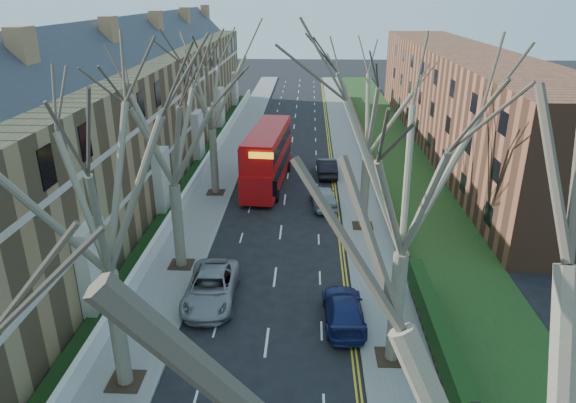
# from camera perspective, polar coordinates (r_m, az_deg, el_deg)

# --- Properties ---
(pavement_left) EXTENTS (3.00, 102.00, 0.12)m
(pavement_left) POSITION_cam_1_polar(r_m,az_deg,el_deg) (52.65, -6.30, 5.27)
(pavement_left) COLOR slate
(pavement_left) RESTS_ON ground
(pavement_right) EXTENTS (3.00, 102.00, 0.12)m
(pavement_right) POSITION_cam_1_polar(r_m,az_deg,el_deg) (52.23, 6.89, 5.11)
(pavement_right) COLOR slate
(pavement_right) RESTS_ON ground
(terrace_left) EXTENTS (9.70, 78.00, 13.60)m
(terrace_left) POSITION_cam_1_polar(r_m,az_deg,el_deg) (45.62, -17.72, 8.83)
(terrace_left) COLOR #94764B
(terrace_left) RESTS_ON ground
(flats_right) EXTENTS (13.97, 54.00, 10.00)m
(flats_right) POSITION_cam_1_polar(r_m,az_deg,el_deg) (56.95, 18.61, 10.66)
(flats_right) COLOR brown
(flats_right) RESTS_ON ground
(front_wall_left) EXTENTS (0.30, 78.00, 1.00)m
(front_wall_left) POSITION_cam_1_polar(r_m,az_deg,el_deg) (45.29, -9.84, 2.99)
(front_wall_left) COLOR white
(front_wall_left) RESTS_ON ground
(grass_verge_right) EXTENTS (6.00, 102.00, 0.06)m
(grass_verge_right) POSITION_cam_1_polar(r_m,az_deg,el_deg) (52.75, 11.79, 5.07)
(grass_verge_right) COLOR #1C3B15
(grass_verge_right) RESTS_ON ground
(tree_left_mid) EXTENTS (10.50, 10.50, 14.71)m
(tree_left_mid) POSITION_cam_1_polar(r_m,az_deg,el_deg) (19.27, -20.78, 3.47)
(tree_left_mid) COLOR brown
(tree_left_mid) RESTS_ON ground
(tree_left_far) EXTENTS (10.15, 10.15, 14.22)m
(tree_left_far) POSITION_cam_1_polar(r_m,az_deg,el_deg) (28.47, -13.19, 9.40)
(tree_left_far) COLOR brown
(tree_left_far) RESTS_ON ground
(tree_left_dist) EXTENTS (10.50, 10.50, 14.71)m
(tree_left_dist) POSITION_cam_1_polar(r_m,az_deg,el_deg) (39.93, -8.76, 13.73)
(tree_left_dist) COLOR brown
(tree_left_dist) RESTS_ON ground
(tree_right_mid) EXTENTS (10.50, 10.50, 14.71)m
(tree_right_mid) POSITION_cam_1_polar(r_m,az_deg,el_deg) (20.02, 13.48, 4.99)
(tree_right_mid) COLOR brown
(tree_right_mid) RESTS_ON ground
(tree_right_far) EXTENTS (10.15, 10.15, 14.22)m
(tree_right_far) POSITION_cam_1_polar(r_m,az_deg,el_deg) (33.56, 9.15, 11.58)
(tree_right_far) COLOR brown
(tree_right_far) RESTS_ON ground
(double_decker_bus) EXTENTS (3.59, 11.60, 4.76)m
(double_decker_bus) POSITION_cam_1_polar(r_m,az_deg,el_deg) (43.27, -2.28, 4.80)
(double_decker_bus) COLOR #BA0D0E
(double_decker_bus) RESTS_ON ground
(car_left_far) EXTENTS (2.70, 5.66, 1.56)m
(car_left_far) POSITION_cam_1_polar(r_m,az_deg,el_deg) (27.85, -8.54, -9.43)
(car_left_far) COLOR gray
(car_left_far) RESTS_ON ground
(car_right_near) EXTENTS (2.12, 4.89, 1.40)m
(car_right_near) POSITION_cam_1_polar(r_m,az_deg,el_deg) (26.13, 6.21, -11.84)
(car_right_near) COLOR navy
(car_right_near) RESTS_ON ground
(car_right_mid) EXTENTS (2.30, 4.74, 1.56)m
(car_right_mid) POSITION_cam_1_polar(r_m,az_deg,el_deg) (39.35, 3.99, 0.53)
(car_right_mid) COLOR #989CA0
(car_right_mid) RESTS_ON ground
(car_right_far) EXTENTS (1.87, 4.77, 1.55)m
(car_right_far) POSITION_cam_1_polar(r_m,az_deg,el_deg) (46.21, 4.33, 3.85)
(car_right_far) COLOR black
(car_right_far) RESTS_ON ground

